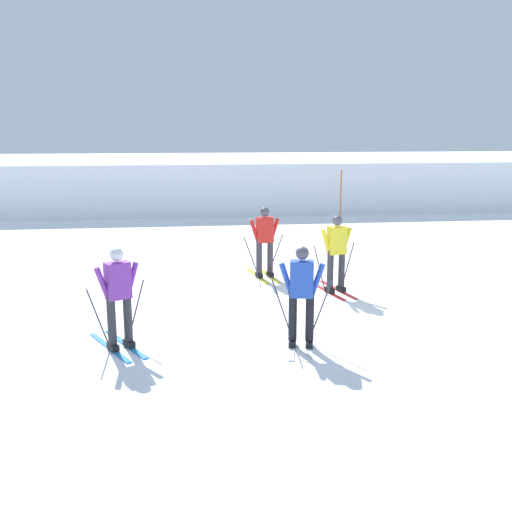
{
  "coord_description": "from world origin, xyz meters",
  "views": [
    {
      "loc": [
        -1.9,
        -10.55,
        3.62
      ],
      "look_at": [
        -0.42,
        1.73,
        0.9
      ],
      "focal_mm": 42.13,
      "sensor_mm": 36.0,
      "label": 1
    }
  ],
  "objects_px": {
    "skier_blue": "(302,294)",
    "trail_marker_pole": "(341,195)",
    "skier_purple": "(118,296)",
    "skier_red": "(265,240)",
    "skier_yellow": "(336,252)"
  },
  "relations": [
    {
      "from": "skier_blue",
      "to": "skier_red",
      "type": "xyz_separation_m",
      "value": [
        0.02,
        4.66,
        -0.0
      ]
    },
    {
      "from": "skier_purple",
      "to": "skier_red",
      "type": "distance_m",
      "value": 5.32
    },
    {
      "from": "skier_yellow",
      "to": "trail_marker_pole",
      "type": "distance_m",
      "value": 10.33
    },
    {
      "from": "skier_yellow",
      "to": "skier_red",
      "type": "xyz_separation_m",
      "value": [
        -1.37,
        1.49,
        -0.0
      ]
    },
    {
      "from": "trail_marker_pole",
      "to": "skier_purple",
      "type": "bearing_deg",
      "value": -118.77
    },
    {
      "from": "skier_yellow",
      "to": "skier_red",
      "type": "height_order",
      "value": "same"
    },
    {
      "from": "skier_purple",
      "to": "trail_marker_pole",
      "type": "relative_size",
      "value": 0.88
    },
    {
      "from": "skier_purple",
      "to": "skier_yellow",
      "type": "distance_m",
      "value": 5.24
    },
    {
      "from": "skier_purple",
      "to": "skier_blue",
      "type": "bearing_deg",
      "value": -4.89
    },
    {
      "from": "skier_purple",
      "to": "skier_red",
      "type": "xyz_separation_m",
      "value": [
        2.98,
        4.41,
        -0.0
      ]
    },
    {
      "from": "skier_purple",
      "to": "skier_red",
      "type": "height_order",
      "value": "same"
    },
    {
      "from": "skier_red",
      "to": "trail_marker_pole",
      "type": "distance_m",
      "value": 9.41
    },
    {
      "from": "skier_blue",
      "to": "trail_marker_pole",
      "type": "relative_size",
      "value": 0.88
    },
    {
      "from": "skier_blue",
      "to": "skier_red",
      "type": "distance_m",
      "value": 4.66
    },
    {
      "from": "skier_yellow",
      "to": "trail_marker_pole",
      "type": "height_order",
      "value": "trail_marker_pole"
    }
  ]
}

